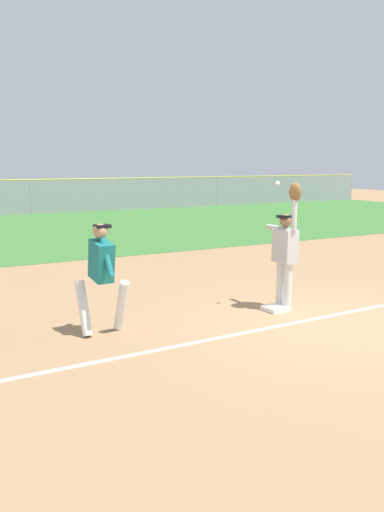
{
  "coord_description": "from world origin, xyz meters",
  "views": [
    {
      "loc": [
        -6.17,
        -6.49,
        2.64
      ],
      "look_at": [
        -1.76,
        1.48,
        1.05
      ],
      "focal_mm": 38.01,
      "sensor_mm": 36.0,
      "label": 1
    }
  ],
  "objects_px": {
    "first_base": "(275,308)",
    "parked_car_blue": "(50,197)",
    "runner": "(102,271)",
    "baseball": "(278,183)",
    "parked_car_red": "(233,191)",
    "fielder": "(286,248)",
    "parked_car_green": "(159,194)"
  },
  "relations": [
    {
      "from": "baseball",
      "to": "parked_car_red",
      "type": "relative_size",
      "value": 0.02
    },
    {
      "from": "fielder",
      "to": "runner",
      "type": "relative_size",
      "value": 1.33
    },
    {
      "from": "parked_car_blue",
      "to": "parked_car_red",
      "type": "height_order",
      "value": "same"
    },
    {
      "from": "runner",
      "to": "baseball",
      "type": "relative_size",
      "value": 23.24
    },
    {
      "from": "first_base",
      "to": "parked_car_green",
      "type": "bearing_deg",
      "value": 69.48
    },
    {
      "from": "first_base",
      "to": "parked_car_red",
      "type": "xyz_separation_m",
      "value": [
        14.57,
        23.73,
        0.63
      ]
    },
    {
      "from": "fielder",
      "to": "parked_car_red",
      "type": "relative_size",
      "value": 0.5
    },
    {
      "from": "runner",
      "to": "baseball",
      "type": "height_order",
      "value": "baseball"
    },
    {
      "from": "baseball",
      "to": "parked_car_red",
      "type": "xyz_separation_m",
      "value": [
        14.45,
        23.56,
        -1.59
      ]
    },
    {
      "from": "parked_car_blue",
      "to": "parked_car_red",
      "type": "xyz_separation_m",
      "value": [
        12.6,
        0.44,
        0.0
      ]
    },
    {
      "from": "parked_car_blue",
      "to": "first_base",
      "type": "bearing_deg",
      "value": -88.89
    },
    {
      "from": "runner",
      "to": "parked_car_green",
      "type": "height_order",
      "value": "runner"
    },
    {
      "from": "parked_car_red",
      "to": "parked_car_blue",
      "type": "bearing_deg",
      "value": 177.55
    },
    {
      "from": "fielder",
      "to": "parked_car_blue",
      "type": "bearing_deg",
      "value": -95.35
    },
    {
      "from": "fielder",
      "to": "parked_car_green",
      "type": "distance_m",
      "value": 24.42
    },
    {
      "from": "fielder",
      "to": "parked_car_red",
      "type": "bearing_deg",
      "value": -122.27
    },
    {
      "from": "parked_car_blue",
      "to": "parked_car_red",
      "type": "relative_size",
      "value": 1.01
    },
    {
      "from": "baseball",
      "to": "parked_car_green",
      "type": "xyz_separation_m",
      "value": [
        8.49,
        22.81,
        -1.59
      ]
    },
    {
      "from": "fielder",
      "to": "parked_car_blue",
      "type": "distance_m",
      "value": 23.31
    },
    {
      "from": "parked_car_green",
      "to": "parked_car_red",
      "type": "distance_m",
      "value": 6.01
    },
    {
      "from": "first_base",
      "to": "parked_car_blue",
      "type": "bearing_deg",
      "value": 85.17
    },
    {
      "from": "fielder",
      "to": "baseball",
      "type": "relative_size",
      "value": 30.81
    },
    {
      "from": "baseball",
      "to": "parked_car_blue",
      "type": "distance_m",
      "value": 23.24
    },
    {
      "from": "baseball",
      "to": "parked_car_red",
      "type": "distance_m",
      "value": 27.68
    },
    {
      "from": "runner",
      "to": "parked_car_red",
      "type": "xyz_separation_m",
      "value": [
        17.72,
        23.48,
        -0.32
      ]
    },
    {
      "from": "parked_car_green",
      "to": "first_base",
      "type": "bearing_deg",
      "value": -116.88
    },
    {
      "from": "runner",
      "to": "parked_car_red",
      "type": "distance_m",
      "value": 29.42
    },
    {
      "from": "first_base",
      "to": "baseball",
      "type": "bearing_deg",
      "value": 56.47
    },
    {
      "from": "baseball",
      "to": "parked_car_green",
      "type": "height_order",
      "value": "baseball"
    },
    {
      "from": "parked_car_blue",
      "to": "parked_car_green",
      "type": "xyz_separation_m",
      "value": [
        6.63,
        -0.3,
        0.0
      ]
    },
    {
      "from": "runner",
      "to": "baseball",
      "type": "xyz_separation_m",
      "value": [
        3.26,
        -0.08,
        1.27
      ]
    },
    {
      "from": "parked_car_green",
      "to": "parked_car_red",
      "type": "bearing_deg",
      "value": 0.76
    }
  ]
}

